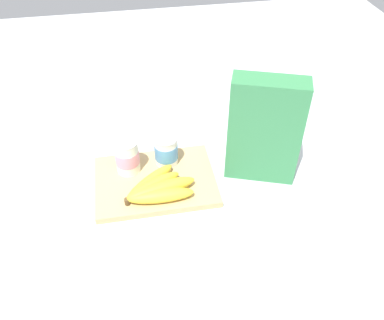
# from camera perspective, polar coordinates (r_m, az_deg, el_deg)

# --- Properties ---
(ground_plane) EXTENTS (2.40, 2.40, 0.00)m
(ground_plane) POSITION_cam_1_polar(r_m,az_deg,el_deg) (1.08, -5.14, -3.32)
(ground_plane) COLOR silver
(cutting_board) EXTENTS (0.31, 0.23, 0.02)m
(cutting_board) POSITION_cam_1_polar(r_m,az_deg,el_deg) (1.07, -5.17, -2.98)
(cutting_board) COLOR tan
(cutting_board) RESTS_ON ground_plane
(cereal_box) EXTENTS (0.19, 0.12, 0.29)m
(cereal_box) POSITION_cam_1_polar(r_m,az_deg,el_deg) (1.03, 10.16, 4.09)
(cereal_box) COLOR #38844C
(cereal_box) RESTS_ON ground_plane
(yogurt_cup_front) EXTENTS (0.06, 0.06, 0.10)m
(yogurt_cup_front) POSITION_cam_1_polar(r_m,az_deg,el_deg) (1.07, -9.12, 0.54)
(yogurt_cup_front) COLOR white
(yogurt_cup_front) RESTS_ON cutting_board
(yogurt_cup_back) EXTENTS (0.06, 0.06, 0.08)m
(yogurt_cup_back) POSITION_cam_1_polar(r_m,az_deg,el_deg) (1.08, -3.66, 1.35)
(yogurt_cup_back) COLOR white
(yogurt_cup_back) RESTS_ON cutting_board
(banana_bunch) EXTENTS (0.19, 0.14, 0.04)m
(banana_bunch) POSITION_cam_1_polar(r_m,az_deg,el_deg) (1.02, -4.95, -4.00)
(banana_bunch) COLOR yellow
(banana_bunch) RESTS_ON cutting_board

